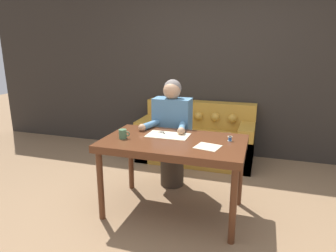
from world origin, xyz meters
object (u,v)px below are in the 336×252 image
(dining_table, at_px, (174,148))
(couch, at_px, (197,139))
(person, at_px, (172,133))
(scissors, at_px, (164,133))
(thread_spool, at_px, (230,139))
(mug, at_px, (123,134))

(dining_table, height_order, couch, couch)
(person, xyz_separation_m, scissors, (0.03, -0.40, 0.12))
(dining_table, bearing_deg, thread_spool, 14.33)
(dining_table, relative_size, person, 1.07)
(scissors, distance_m, mug, 0.43)
(mug, bearing_deg, person, 66.47)
(person, bearing_deg, thread_spool, -31.75)
(scissors, height_order, thread_spool, thread_spool)
(dining_table, height_order, scissors, scissors)
(thread_spool, bearing_deg, scissors, 176.27)
(couch, height_order, person, person)
(dining_table, distance_m, mug, 0.51)
(person, xyz_separation_m, mug, (-0.29, -0.67, 0.16))
(person, bearing_deg, dining_table, -71.46)
(scissors, bearing_deg, person, 94.73)
(scissors, height_order, mug, mug)
(dining_table, xyz_separation_m, scissors, (-0.16, 0.18, 0.08))
(mug, bearing_deg, couch, 76.55)
(scissors, bearing_deg, mug, -139.47)
(couch, height_order, scissors, couch)
(couch, distance_m, scissors, 1.41)
(dining_table, distance_m, scissors, 0.25)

